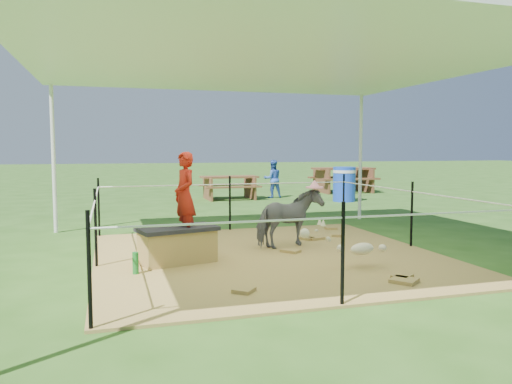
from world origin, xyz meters
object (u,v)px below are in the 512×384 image
object	(u,v)px
woman	(185,188)
foal	(362,246)
distant_person	(273,179)
trash_barrel	(344,184)
pony	(289,218)
straw_bale	(178,247)
green_bottle	(136,263)
picnic_table_far	(343,180)
picnic_table_near	(229,188)

from	to	relation	value
woman	foal	size ratio (longest dim) A/B	1.17
foal	distant_person	world-z (taller)	distant_person
foal	trash_barrel	size ratio (longest dim) A/B	0.97
pony	foal	bearing A→B (deg)	177.14
straw_bale	pony	xyz separation A→B (m)	(1.72, 0.53, 0.23)
trash_barrel	woman	bearing A→B (deg)	-130.41
straw_bale	woman	xyz separation A→B (m)	(0.10, -0.00, 0.76)
green_bottle	trash_barrel	distance (m)	9.17
straw_bale	green_bottle	size ratio (longest dim) A/B	3.60
straw_bale	woman	size ratio (longest dim) A/B	0.83
distant_person	green_bottle	bearing A→B (deg)	63.43
straw_bale	trash_barrel	distance (m)	8.46
pony	picnic_table_far	distance (m)	10.00
straw_bale	picnic_table_far	distance (m)	11.39
distant_person	pony	bearing A→B (deg)	74.90
green_bottle	trash_barrel	size ratio (longest dim) A/B	0.26
pony	distant_person	xyz separation A→B (m)	(2.22, 7.42, 0.11)
green_bottle	picnic_table_far	distance (m)	12.09
pony	picnic_table_near	distance (m)	7.43
foal	distant_person	xyz separation A→B (m)	(1.79, 8.86, 0.28)
foal	trash_barrel	xyz separation A→B (m)	(3.40, 7.30, 0.19)
pony	foal	world-z (taller)	pony
green_bottle	trash_barrel	xyz separation A→B (m)	(6.09, 6.84, 0.33)
straw_bale	distant_person	size ratio (longest dim) A/B	0.81
picnic_table_near	foal	bearing A→B (deg)	-93.43
straw_bale	picnic_table_near	bearing A→B (deg)	71.96
straw_bale	picnic_table_near	size ratio (longest dim) A/B	0.56
straw_bale	trash_barrel	world-z (taller)	trash_barrel
woman	picnic_table_far	world-z (taller)	woman
green_bottle	pony	size ratio (longest dim) A/B	0.25
green_bottle	trash_barrel	bearing A→B (deg)	48.32
picnic_table_near	trash_barrel	bearing A→B (deg)	-27.58
trash_barrel	straw_bale	bearing A→B (deg)	-130.93
straw_bale	picnic_table_far	bearing A→B (deg)	53.02
trash_barrel	distant_person	size ratio (longest dim) A/B	0.85
picnic_table_near	picnic_table_far	xyz separation A→B (m)	(4.28, 1.20, 0.08)
foal	picnic_table_near	size ratio (longest dim) A/B	0.57
foal	picnic_table_far	xyz separation A→B (m)	(4.71, 10.01, 0.13)
pony	distant_person	world-z (taller)	distant_person
straw_bale	green_bottle	world-z (taller)	straw_bale
picnic_table_near	picnic_table_far	distance (m)	4.44
distant_person	woman	bearing A→B (deg)	65.77
straw_bale	trash_barrel	xyz separation A→B (m)	(5.54, 6.39, 0.25)
picnic_table_far	pony	bearing A→B (deg)	-118.71
pony	foal	xyz separation A→B (m)	(0.42, -1.44, -0.17)
pony	picnic_table_far	size ratio (longest dim) A/B	0.51
woman	picnic_table_near	world-z (taller)	woman
straw_bale	picnic_table_near	distance (m)	8.31
foal	picnic_table_near	distance (m)	8.82
pony	trash_barrel	bearing A→B (deg)	-52.37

